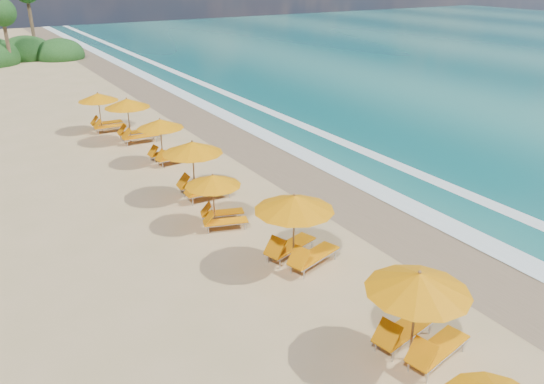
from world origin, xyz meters
TOP-DOWN VIEW (x-y plane):
  - ground at (0.00, 0.00)m, footprint 160.00×160.00m
  - wet_sand at (4.00, 0.00)m, footprint 4.00×160.00m
  - surf_foam at (6.70, 0.00)m, footprint 4.00×160.00m
  - station_2 at (-0.95, -8.53)m, footprint 3.10×2.97m
  - station_3 at (-0.98, -3.23)m, footprint 3.27×3.18m
  - station_4 at (-1.93, 0.68)m, footprint 2.67×2.60m
  - station_5 at (-1.44, 3.59)m, footprint 2.84×2.64m
  - station_6 at (-1.09, 8.43)m, footprint 2.64×2.48m
  - station_7 at (-1.38, 12.68)m, footprint 2.78×2.58m
  - station_8 at (-2.21, 15.64)m, footprint 2.60×2.42m

SIDE VIEW (x-z plane):
  - ground at x=0.00m, z-range 0.00..0.00m
  - wet_sand at x=4.00m, z-range 0.00..0.01m
  - surf_foam at x=6.70m, z-range 0.02..0.03m
  - station_4 at x=-1.93m, z-range 0.13..2.24m
  - station_6 at x=-1.09m, z-range 0.14..2.46m
  - station_8 at x=-2.21m, z-range 0.14..2.49m
  - station_7 at x=-1.38m, z-range 0.15..2.67m
  - station_5 at x=-1.44m, z-range 0.15..2.71m
  - station_2 at x=-0.95m, z-range 0.15..2.72m
  - station_3 at x=-0.98m, z-range 0.16..2.75m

